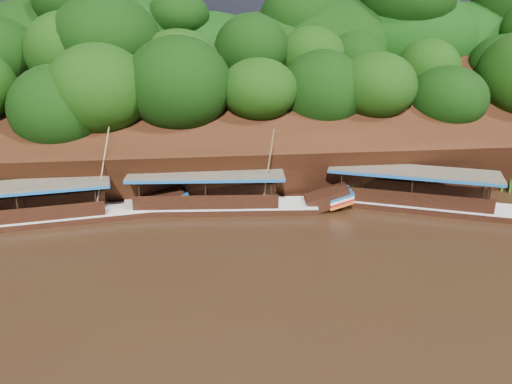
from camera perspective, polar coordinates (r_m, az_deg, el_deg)
ground at (r=25.78m, az=1.98°, el=-8.42°), size 160.00×160.00×0.00m
riverbank at (r=46.56m, az=-2.30°, el=6.59°), size 120.00×30.06×19.40m
boat_0 at (r=34.84m, az=20.00°, el=-1.08°), size 15.82×8.52×6.20m
boat_1 at (r=32.82m, az=-2.88°, el=-1.13°), size 15.25×3.69×6.20m
boat_2 at (r=33.50m, az=-22.33°, el=-2.21°), size 16.16×4.59×6.19m
reeds at (r=34.01m, az=-5.98°, el=-0.05°), size 48.29×2.20×1.87m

